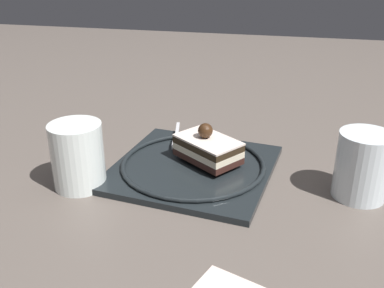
{
  "coord_description": "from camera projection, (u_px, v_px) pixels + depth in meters",
  "views": [
    {
      "loc": [
        0.64,
        0.14,
        0.35
      ],
      "look_at": [
        -0.0,
        -0.0,
        0.05
      ],
      "focal_mm": 41.82,
      "sensor_mm": 36.0,
      "label": 1
    }
  ],
  "objects": [
    {
      "name": "drink_glass_near",
      "position": [
        362.0,
        169.0,
        0.65
      ],
      "size": [
        0.08,
        0.08,
        0.1
      ],
      "color": "silver",
      "rests_on": "ground_plane"
    },
    {
      "name": "drink_glass_far",
      "position": [
        78.0,
        159.0,
        0.68
      ],
      "size": [
        0.08,
        0.08,
        0.1
      ],
      "color": "white",
      "rests_on": "ground_plane"
    },
    {
      "name": "dessert_plate",
      "position": [
        192.0,
        165.0,
        0.74
      ],
      "size": [
        0.28,
        0.28,
        0.02
      ],
      "color": "black",
      "rests_on": "ground_plane"
    },
    {
      "name": "cake_slice",
      "position": [
        208.0,
        148.0,
        0.74
      ],
      "size": [
        0.12,
        0.12,
        0.06
      ],
      "color": "#391E19",
      "rests_on": "dessert_plate"
    },
    {
      "name": "ground_plane",
      "position": [
        193.0,
        171.0,
        0.74
      ],
      "size": [
        2.4,
        2.4,
        0.0
      ],
      "primitive_type": "plane",
      "color": "#594F48"
    },
    {
      "name": "fork",
      "position": [
        177.0,
        136.0,
        0.83
      ],
      "size": [
        0.11,
        0.03,
        0.0
      ],
      "color": "silver",
      "rests_on": "dessert_plate"
    }
  ]
}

